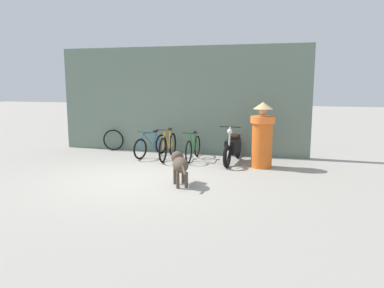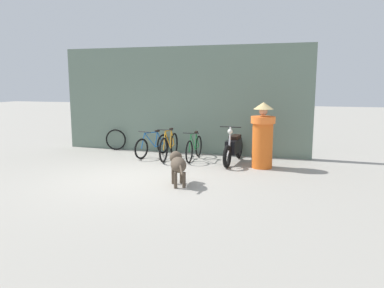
{
  "view_description": "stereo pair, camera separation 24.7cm",
  "coord_description": "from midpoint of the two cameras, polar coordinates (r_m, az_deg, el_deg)",
  "views": [
    {
      "loc": [
        3.49,
        -7.99,
        2.24
      ],
      "look_at": [
        0.98,
        1.36,
        0.65
      ],
      "focal_mm": 35.0,
      "sensor_mm": 36.0,
      "label": 1
    },
    {
      "loc": [
        3.73,
        -7.93,
        2.24
      ],
      "look_at": [
        0.98,
        1.36,
        0.65
      ],
      "focal_mm": 35.0,
      "sensor_mm": 36.0,
      "label": 2
    }
  ],
  "objects": [
    {
      "name": "bicycle_1",
      "position": [
        11.08,
        -4.32,
        -0.38
      ],
      "size": [
        0.46,
        1.75,
        0.93
      ],
      "rotation": [
        0.0,
        0.0,
        -1.52
      ],
      "color": "black",
      "rests_on": "ground"
    },
    {
      "name": "spare_tire_left",
      "position": [
        12.78,
        -12.43,
        0.61
      ],
      "size": [
        0.7,
        0.16,
        0.7
      ],
      "rotation": [
        0.0,
        0.0,
        0.15
      ],
      "color": "black",
      "rests_on": "ground"
    },
    {
      "name": "ground_plane",
      "position": [
        9.02,
        -9.1,
        -5.17
      ],
      "size": [
        60.0,
        60.0,
        0.0
      ],
      "primitive_type": "plane",
      "color": "#9E998E"
    },
    {
      "name": "shop_wall_back",
      "position": [
        12.02,
        -2.48,
        6.66
      ],
      "size": [
        8.1,
        0.2,
        3.36
      ],
      "color": "slate",
      "rests_on": "ground"
    },
    {
      "name": "person_in_robes",
      "position": [
        10.04,
        9.96,
        1.36
      ],
      "size": [
        0.78,
        0.78,
        1.74
      ],
      "rotation": [
        0.0,
        0.0,
        3.4
      ],
      "color": "orange",
      "rests_on": "ground"
    },
    {
      "name": "motorcycle",
      "position": [
        10.6,
        5.57,
        -0.54
      ],
      "size": [
        0.58,
        2.02,
        1.08
      ],
      "rotation": [
        0.0,
        0.0,
        -1.63
      ],
      "color": "black",
      "rests_on": "ground"
    },
    {
      "name": "stray_dog",
      "position": [
        8.25,
        -2.76,
        -3.05
      ],
      "size": [
        0.65,
        1.02,
        0.71
      ],
      "rotation": [
        0.0,
        0.0,
        2.05
      ],
      "color": "#4C3F33",
      "rests_on": "ground"
    },
    {
      "name": "bicycle_0",
      "position": [
        11.56,
        -6.85,
        -0.25
      ],
      "size": [
        0.57,
        1.65,
        0.81
      ],
      "rotation": [
        0.0,
        0.0,
        -1.84
      ],
      "color": "black",
      "rests_on": "ground"
    },
    {
      "name": "bicycle_2",
      "position": [
        10.97,
        -0.47,
        -0.61
      ],
      "size": [
        0.46,
        1.64,
        0.84
      ],
      "rotation": [
        0.0,
        0.0,
        -1.57
      ],
      "color": "black",
      "rests_on": "ground"
    }
  ]
}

